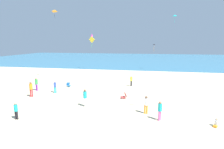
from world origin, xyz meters
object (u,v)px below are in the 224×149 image
Objects in this scene: person_7 at (131,80)px; kite_teal at (175,15)px; person_4 at (160,109)px; person_5 at (85,97)px; kite_orange at (54,11)px; kite_yellow at (92,40)px; person_1 at (16,110)px; kite_magenta at (92,35)px; person_2 at (55,86)px; person_6 at (36,83)px; person_0 at (146,104)px; beach_chair_far_right at (124,96)px; person_3 at (31,88)px; kite_black at (154,45)px; person_8 at (216,123)px; beach_chair_mid_beach at (69,85)px.

person_7 is 19.45m from kite_teal.
person_4 is 0.93× the size of person_5.
kite_orange is 7.67m from kite_yellow.
person_1 is 0.86× the size of kite_teal.
person_1 is at bearing -85.88° from kite_magenta.
kite_orange is at bearing 174.17° from person_4.
person_2 is at bearing -86.51° from kite_magenta.
person_6 is (-8.14, 4.40, 0.00)m from person_5.
person_0 is 0.93× the size of person_6.
person_6 is at bearing -85.05° from kite_orange.
person_5 is at bearing 20.51° from beach_chair_far_right.
person_0 is 1.05× the size of person_7.
person_2 is at bearing 125.54° from person_5.
person_4 is (14.07, -3.78, -0.10)m from person_3.
kite_teal is (3.96, 2.83, 5.83)m from kite_black.
person_0 is 5.44m from person_8.
person_5 reaches higher than beach_chair_far_right.
person_0 is at bearing -155.77° from person_2.
beach_chair_far_right is at bearing -154.50° from person_0.
person_1 is 0.81× the size of person_3.
person_2 is 0.88× the size of person_5.
person_4 is 29.37m from kite_magenta.
person_3 is 22.52m from kite_magenta.
person_4 is at bearing -55.88° from person_8.
kite_black reaches higher than person_4.
person_7 is at bearing -13.56° from kite_yellow.
person_2 is at bearing -171.27° from person_4.
kite_black reaches higher than person_2.
person_3 is 7.39m from person_5.
person_0 is 14.86m from person_6.
beach_chair_mid_beach is 0.48× the size of kite_teal.
person_1 is 15.59m from person_8.
person_0 is 5.87m from person_5.
beach_chair_far_right reaches higher than beach_chair_mid_beach.
person_6 is 20.26m from person_8.
person_5 reaches higher than person_2.
kite_black reaches higher than person_1.
kite_teal is (16.02, 16.62, 11.29)m from beach_chair_mid_beach.
person_5 is (-3.43, -3.29, 0.69)m from beach_chair_far_right.
beach_chair_mid_beach is 11.01m from person_1.
person_4 is (3.49, -5.19, 0.63)m from beach_chair_far_right.
person_0 is at bearing 4.24° from beach_chair_mid_beach.
person_5 is at bearing 87.40° from person_6.
person_7 is 13.07m from kite_black.
kite_yellow reaches higher than person_4.
person_1 is at bearing -119.41° from kite_teal.
person_4 is 23.28m from kite_black.
kite_black is at bearing 31.41° from kite_orange.
kite_magenta reaches higher than kite_black.
person_0 reaches higher than person_2.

